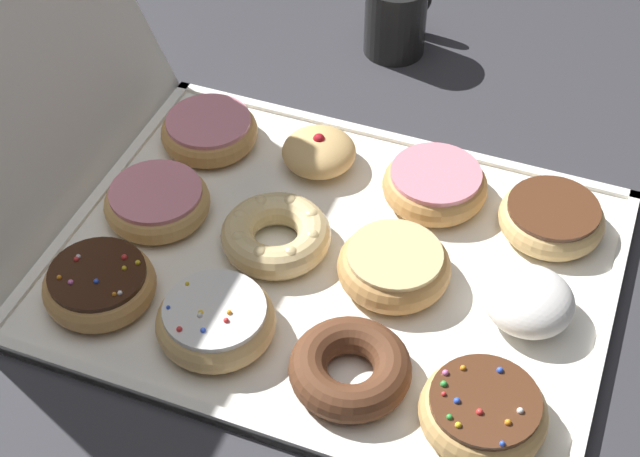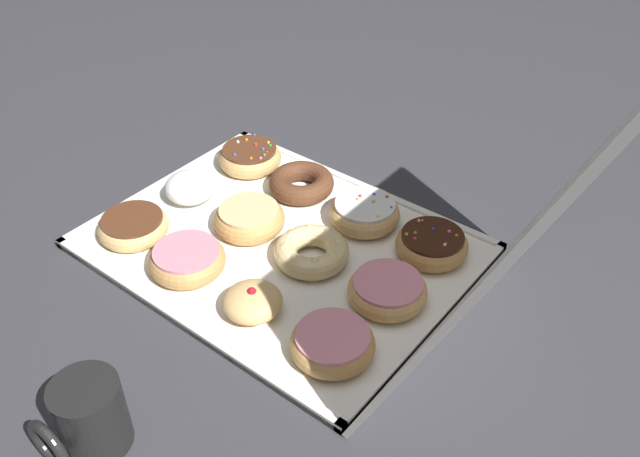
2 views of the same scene
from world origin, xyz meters
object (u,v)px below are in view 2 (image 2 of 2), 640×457
donut_box (281,247)px  pink_frosted_donut_5 (187,259)px  coffee_mug (88,416)px  chocolate_cake_ring_donut_3 (301,183)px  jelly_filled_donut_8 (253,302)px  chocolate_frosted_donut_2 (133,226)px  glazed_ring_donut_4 (252,217)px  sprinkle_donut_0 (250,157)px  pink_frosted_donut_10 (387,290)px  pink_frosted_donut_11 (332,343)px  sprinkle_donut_6 (365,213)px  powdered_filled_donut_1 (191,187)px  sprinkle_donut_9 (432,244)px  cruller_donut_7 (312,251)px

donut_box → pink_frosted_donut_5: pink_frosted_donut_5 is taller
pink_frosted_donut_5 → coffee_mug: (0.27, 0.13, 0.02)m
chocolate_cake_ring_donut_3 → jelly_filled_donut_8: (0.27, 0.13, 0.00)m
chocolate_frosted_donut_2 → chocolate_cake_ring_donut_3: same height
coffee_mug → glazed_ring_donut_4: bearing=-162.6°
sprinkle_donut_0 → chocolate_cake_ring_donut_3: 0.12m
pink_frosted_donut_10 → coffee_mug: 0.42m
sprinkle_donut_0 → jelly_filled_donut_8: size_ratio=1.36×
chocolate_frosted_donut_2 → pink_frosted_donut_11: 0.40m
sprinkle_donut_0 → pink_frosted_donut_5: sprinkle_donut_0 is taller
jelly_filled_donut_8 → sprinkle_donut_0: bearing=-136.5°
sprinkle_donut_6 → jelly_filled_donut_8: (0.26, -0.00, -0.00)m
powdered_filled_donut_1 → chocolate_frosted_donut_2: powdered_filled_donut_1 is taller
chocolate_frosted_donut_2 → sprinkle_donut_0: bearing=178.4°
powdered_filled_donut_1 → glazed_ring_donut_4: bearing=92.1°
sprinkle_donut_9 → chocolate_cake_ring_donut_3: bearing=-91.4°
sprinkle_donut_0 → powdered_filled_donut_1: powdered_filled_donut_1 is taller
glazed_ring_donut_4 → coffee_mug: (0.41, 0.13, 0.02)m
pink_frosted_donut_5 → jelly_filled_donut_8: jelly_filled_donut_8 is taller
sprinkle_donut_6 → jelly_filled_donut_8: bearing=-0.7°
pink_frosted_donut_11 → coffee_mug: size_ratio=1.13×
pink_frosted_donut_5 → pink_frosted_donut_10: 0.30m
powdered_filled_donut_1 → sprinkle_donut_6: bearing=115.1°
powdered_filled_donut_1 → jelly_filled_donut_8: size_ratio=1.05×
donut_box → glazed_ring_donut_4: bearing=-94.4°
powdered_filled_donut_1 → pink_frosted_donut_5: (0.13, 0.13, -0.00)m
donut_box → glazed_ring_donut_4: glazed_ring_donut_4 is taller
donut_box → powdered_filled_donut_1: size_ratio=6.44×
chocolate_frosted_donut_2 → coffee_mug: size_ratio=1.12×
sprinkle_donut_0 → chocolate_cake_ring_donut_3: bearing=88.3°
cruller_donut_7 → powdered_filled_donut_1: bearing=-89.9°
pink_frosted_donut_11 → jelly_filled_donut_8: bearing=-86.2°
pink_frosted_donut_10 → donut_box: bearing=-90.2°
donut_box → chocolate_frosted_donut_2: (0.13, -0.20, 0.02)m
powdered_filled_donut_1 → sprinkle_donut_0: bearing=175.7°
donut_box → powdered_filled_donut_1: bearing=-90.0°
pink_frosted_donut_11 → sprinkle_donut_6: bearing=-153.2°
sprinkle_donut_0 → pink_frosted_donut_5: bearing=24.4°
coffee_mug → sprinkle_donut_9: bearing=165.6°
cruller_donut_7 → coffee_mug: (0.40, -0.00, 0.02)m
donut_box → cruller_donut_7: bearing=90.3°
coffee_mug → donut_box: bearing=-171.2°
sprinkle_donut_0 → coffee_mug: (0.54, 0.25, 0.02)m
chocolate_frosted_donut_2 → pink_frosted_donut_5: size_ratio=0.97×
chocolate_frosted_donut_2 → chocolate_cake_ring_donut_3: (-0.26, 0.13, -0.00)m
pink_frosted_donut_5 → cruller_donut_7: (-0.13, 0.13, -0.00)m
sprinkle_donut_0 → cruller_donut_7: 0.29m
powdered_filled_donut_1 → sprinkle_donut_6: (-0.13, 0.27, -0.00)m
pink_frosted_donut_10 → pink_frosted_donut_11: bearing=-0.3°
donut_box → glazed_ring_donut_4: (-0.00, -0.07, 0.03)m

